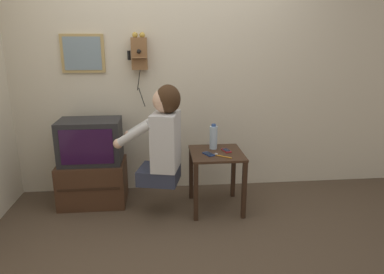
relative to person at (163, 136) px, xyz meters
The scene contains 12 objects.
ground_plane 0.93m from the person, 69.77° to the right, with size 14.00×14.00×0.00m, color #4C3D2D.
wall_back 0.83m from the person, 73.82° to the left, with size 6.80×0.05×2.55m.
side_table 0.60m from the person, ahead, with size 0.49×0.51×0.57m.
person is the anchor object (origin of this frame).
tv_stand 0.94m from the person, 157.80° to the left, with size 0.65×0.44×0.43m.
television 0.77m from the person, 157.35° to the left, with size 0.59×0.38×0.43m.
wall_phone_antique 0.92m from the person, 111.03° to the left, with size 0.20×0.19×0.74m.
framed_picture 1.20m from the person, 142.48° to the left, with size 0.42×0.03×0.37m.
cell_phone_held 0.46m from the person, ahead, with size 0.11×0.14×0.01m.
cell_phone_spare 0.64m from the person, ahead, with size 0.09×0.13×0.01m.
water_bottle 0.53m from the person, 19.46° to the left, with size 0.08×0.08×0.25m.
toothbrush 0.57m from the person, ahead, with size 0.14×0.11×0.02m.
Camera 1 is at (-0.21, -2.49, 1.60)m, focal length 32.00 mm.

